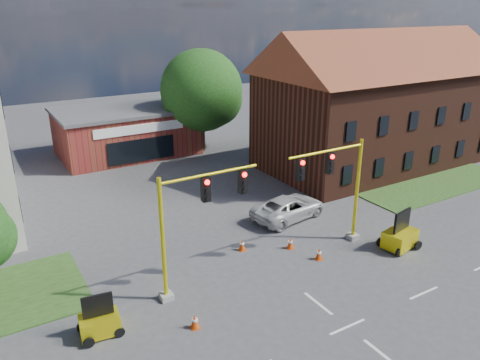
{
  "coord_description": "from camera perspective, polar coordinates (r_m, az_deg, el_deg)",
  "views": [
    {
      "loc": [
        -12.7,
        -12.06,
        13.2
      ],
      "look_at": [
        0.5,
        10.0,
        3.55
      ],
      "focal_mm": 35.0,
      "sensor_mm": 36.0,
      "label": 1
    }
  ],
  "objects": [
    {
      "name": "tree_large",
      "position": [
        44.43,
        -4.31,
        10.58
      ],
      "size": [
        7.99,
        7.61,
        9.58
      ],
      "color": "#3A2815",
      "rests_on": "ground"
    },
    {
      "name": "brick_shop",
      "position": [
        45.29,
        -13.72,
        5.87
      ],
      "size": [
        12.4,
        8.4,
        4.3
      ],
      "color": "maroon",
      "rests_on": "ground"
    },
    {
      "name": "signal_mast_east",
      "position": [
        26.52,
        11.68,
        -0.36
      ],
      "size": [
        5.3,
        0.6,
        6.2
      ],
      "color": "gray",
      "rests_on": "ground"
    },
    {
      "name": "cone_b",
      "position": [
        26.97,
        0.25,
        -7.91
      ],
      "size": [
        0.4,
        0.4,
        0.7
      ],
      "color": "#D9440B",
      "rests_on": "ground"
    },
    {
      "name": "cone_d",
      "position": [
        27.31,
        6.15,
        -7.66
      ],
      "size": [
        0.4,
        0.4,
        0.7
      ],
      "color": "#D9440B",
      "rests_on": "ground"
    },
    {
      "name": "pickup_white",
      "position": [
        30.87,
        5.99,
        -3.35
      ],
      "size": [
        5.66,
        3.28,
        1.48
      ],
      "primitive_type": "imported",
      "rotation": [
        0.0,
        0.0,
        1.73
      ],
      "color": "silver",
      "rests_on": "ground"
    },
    {
      "name": "trailer_west",
      "position": [
        21.53,
        -16.74,
        -16.32
      ],
      "size": [
        1.76,
        1.28,
        1.87
      ],
      "rotation": [
        0.0,
        0.0,
        -0.12
      ],
      "color": "yellow",
      "rests_on": "ground"
    },
    {
      "name": "cone_c",
      "position": [
        26.41,
        9.6,
        -8.88
      ],
      "size": [
        0.4,
        0.4,
        0.7
      ],
      "color": "#D9440B",
      "rests_on": "ground"
    },
    {
      "name": "signal_mast_west",
      "position": [
        21.95,
        -5.53,
        -4.54
      ],
      "size": [
        5.3,
        0.6,
        6.2
      ],
      "color": "gray",
      "rests_on": "ground"
    },
    {
      "name": "townhouse_row",
      "position": [
        42.23,
        16.68,
        9.81
      ],
      "size": [
        21.0,
        11.0,
        11.5
      ],
      "color": "#462115",
      "rests_on": "ground"
    },
    {
      "name": "cone_a",
      "position": [
        21.25,
        -5.54,
        -16.78
      ],
      "size": [
        0.4,
        0.4,
        0.7
      ],
      "color": "#D9440B",
      "rests_on": "ground"
    },
    {
      "name": "ground",
      "position": [
        21.93,
        12.97,
        -17.04
      ],
      "size": [
        120.0,
        120.0,
        0.0
      ],
      "primitive_type": "plane",
      "color": "#464548",
      "rests_on": "ground"
    },
    {
      "name": "trailer_east",
      "position": [
        28.56,
        18.91,
        -6.58
      ],
      "size": [
        2.19,
        1.68,
        2.24
      ],
      "rotation": [
        0.0,
        0.0,
        0.2
      ],
      "color": "yellow",
      "rests_on": "ground"
    },
    {
      "name": "grass_verge_ne",
      "position": [
        39.49,
        23.17,
        -0.62
      ],
      "size": [
        14.0,
        4.0,
        0.08
      ],
      "primitive_type": "cube",
      "color": "#27491B",
      "rests_on": "ground"
    }
  ]
}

